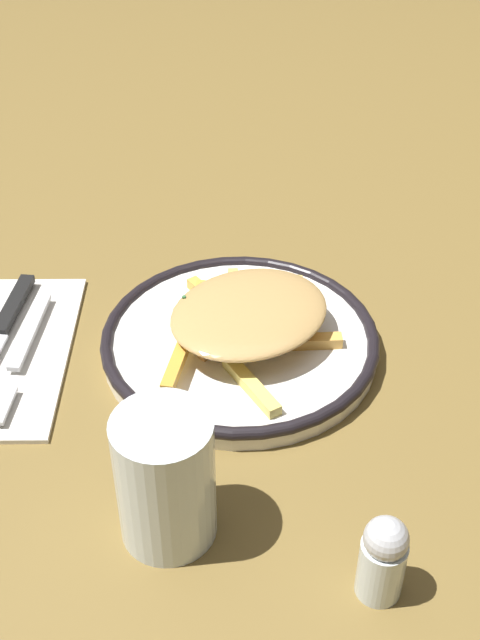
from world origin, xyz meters
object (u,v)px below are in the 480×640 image
object	(u,v)px
fries_heap	(247,316)
knife	(0,331)
plate	(240,341)
water_glass	(165,479)
fork	(20,355)
salt_shaker	(383,558)

from	to	relation	value
fries_heap	knife	size ratio (longest dim) A/B	0.96
plate	water_glass	world-z (taller)	water_glass
plate	fork	xyz separation A→B (m)	(0.20, 0.03, -0.00)
knife	plate	bearing A→B (deg)	179.25
fries_heap	water_glass	size ratio (longest dim) A/B	1.86
plate	fries_heap	world-z (taller)	fries_heap
plate	fries_heap	bearing A→B (deg)	-162.91
fries_heap	salt_shaker	xyz separation A→B (m)	(-0.10, 0.25, -0.00)
water_glass	fries_heap	bearing A→B (deg)	-103.45
fries_heap	water_glass	bearing A→B (deg)	76.55
knife	water_glass	size ratio (longest dim) A/B	1.93
knife	salt_shaker	xyz separation A→B (m)	(-0.33, 0.25, 0.02)
plate	water_glass	size ratio (longest dim) A/B	2.36
plate	knife	size ratio (longest dim) A/B	1.22
salt_shaker	water_glass	bearing A→B (deg)	-16.67
plate	salt_shaker	bearing A→B (deg)	113.26
fries_heap	fork	world-z (taller)	fries_heap
knife	fork	bearing A→B (deg)	130.48
fork	knife	xyz separation A→B (m)	(0.03, -0.03, 0.00)
plate	knife	distance (m)	0.23
fork	water_glass	size ratio (longest dim) A/B	1.62
plate	salt_shaker	xyz separation A→B (m)	(-0.11, 0.25, 0.02)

